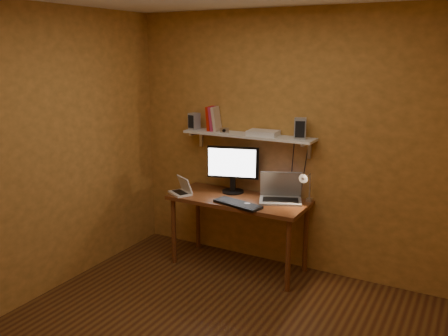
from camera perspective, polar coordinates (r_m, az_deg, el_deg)
The scene contains 14 objects.
room at distance 3.39m, azimuth -2.35°, elevation -1.39°, with size 3.44×3.24×2.64m.
desk at distance 4.82m, azimuth 1.77°, elevation -4.60°, with size 1.40×0.60×0.75m.
wall_shelf at distance 4.82m, azimuth 2.89°, elevation 3.91°, with size 1.40×0.25×0.21m.
monitor at distance 4.91m, azimuth 1.08°, elevation 0.12°, with size 0.53×0.28×0.49m.
laptop at distance 4.73m, azimuth 6.83°, elevation -3.02°, with size 0.49×0.43×0.29m.
netbook at distance 4.94m, azimuth -5.06°, elevation -2.54°, with size 0.30×0.27×0.18m.
keyboard at distance 4.57m, azimuth 1.66°, elevation -4.35°, with size 0.50×0.17×0.03m, color black.
mouse at distance 4.55m, azimuth 2.81°, elevation -4.40°, with size 0.09×0.06×0.03m, color white.
desk_lamp at distance 4.60m, azimuth 9.86°, elevation -1.88°, with size 0.09×0.23×0.38m.
speaker_left at distance 5.11m, azimuth -3.60°, elevation 5.65°, with size 0.10×0.10×0.18m, color gray.
speaker_right at distance 4.59m, azimuth 9.15°, elevation 4.73°, with size 0.11×0.11×0.20m, color gray.
books at distance 5.02m, azimuth -1.30°, elevation 5.97°, with size 0.15×0.18×0.25m.
shelf_camera at distance 4.86m, azimuth 0.04°, elevation 4.55°, with size 0.10×0.06×0.06m.
router at distance 4.75m, azimuth 4.74°, elevation 4.23°, with size 0.30×0.20×0.05m, color white.
Camera 1 is at (1.70, -2.79, 2.19)m, focal length 38.00 mm.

